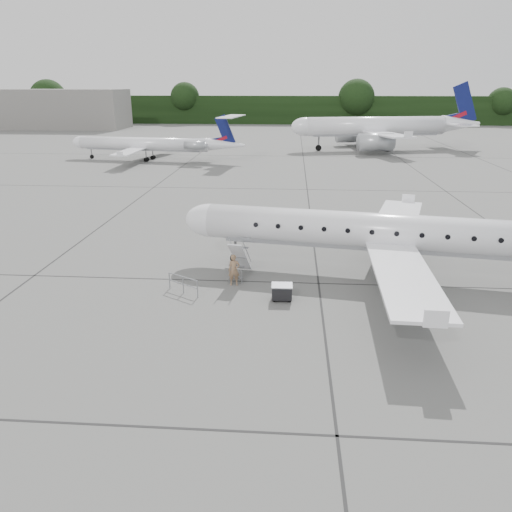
# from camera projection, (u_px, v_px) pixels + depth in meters

# --- Properties ---
(ground) EXTENTS (320.00, 320.00, 0.00)m
(ground) POSITION_uv_depth(u_px,v_px,m) (393.00, 319.00, 25.43)
(ground) COLOR #626260
(ground) RESTS_ON ground
(treeline) EXTENTS (260.00, 4.00, 8.00)m
(treeline) POSITION_uv_depth(u_px,v_px,m) (312.00, 110.00, 146.64)
(treeline) COLOR black
(treeline) RESTS_ON ground
(terminal_building) EXTENTS (40.00, 14.00, 10.00)m
(terminal_building) POSITION_uv_depth(u_px,v_px,m) (50.00, 109.00, 132.27)
(terminal_building) COLOR slate
(terminal_building) RESTS_ON ground
(main_regional_jet) EXTENTS (33.78, 26.69, 7.85)m
(main_regional_jet) POSITION_uv_depth(u_px,v_px,m) (400.00, 215.00, 29.86)
(main_regional_jet) COLOR white
(main_regional_jet) RESTS_ON ground
(airstair) EXTENTS (1.23, 2.55, 2.46)m
(airstair) POSITION_uv_depth(u_px,v_px,m) (240.00, 258.00, 30.61)
(airstair) COLOR white
(airstair) RESTS_ON ground
(passenger) EXTENTS (0.75, 0.55, 1.88)m
(passenger) POSITION_uv_depth(u_px,v_px,m) (234.00, 270.00, 29.45)
(passenger) COLOR #866549
(passenger) RESTS_ON ground
(safety_railing) EXTENTS (1.91, 1.23, 1.00)m
(safety_railing) POSITION_uv_depth(u_px,v_px,m) (183.00, 285.00, 28.44)
(safety_railing) COLOR gray
(safety_railing) RESTS_ON ground
(baggage_cart) EXTENTS (1.12, 0.91, 0.95)m
(baggage_cart) POSITION_uv_depth(u_px,v_px,m) (282.00, 292.00, 27.55)
(baggage_cart) COLOR black
(baggage_cart) RESTS_ON ground
(bg_narrowbody) EXTENTS (36.41, 29.31, 11.64)m
(bg_narrowbody) POSITION_uv_depth(u_px,v_px,m) (376.00, 117.00, 88.42)
(bg_narrowbody) COLOR white
(bg_narrowbody) RESTS_ON ground
(bg_regional_left) EXTENTS (29.15, 22.79, 7.01)m
(bg_regional_left) POSITION_uv_depth(u_px,v_px,m) (142.00, 137.00, 76.99)
(bg_regional_left) COLOR white
(bg_regional_left) RESTS_ON ground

